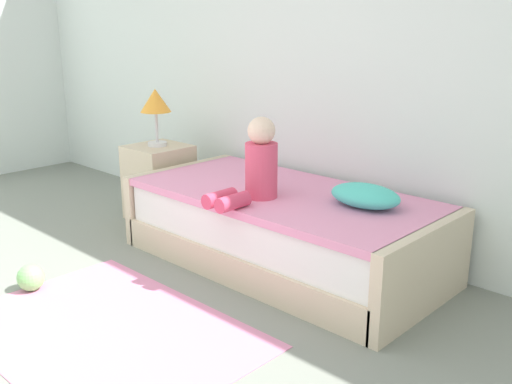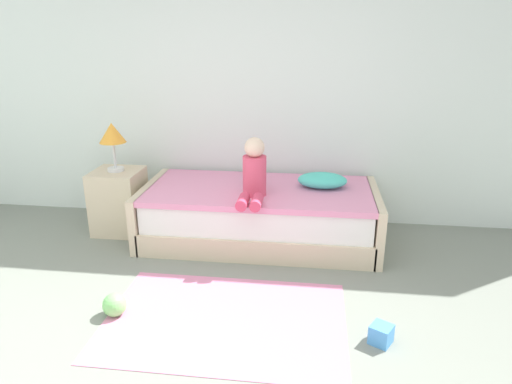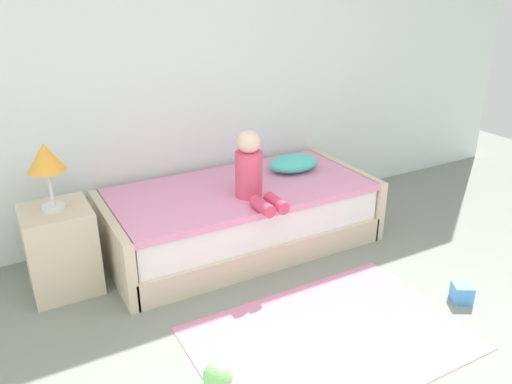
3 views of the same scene
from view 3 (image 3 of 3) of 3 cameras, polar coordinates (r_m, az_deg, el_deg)
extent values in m
cube|color=silver|center=(4.16, -7.69, 15.24)|extent=(7.20, 0.10, 2.90)
cube|color=beige|center=(4.10, -1.70, -4.59)|extent=(2.00, 1.00, 0.20)
cube|color=white|center=(4.00, -1.73, -1.73)|extent=(1.94, 0.94, 0.25)
cube|color=pink|center=(3.94, -1.76, 0.25)|extent=(1.98, 0.98, 0.05)
cube|color=beige|center=(3.73, -15.84, -5.90)|extent=(0.07, 1.00, 0.50)
cube|color=beige|center=(4.55, 9.77, 0.05)|extent=(0.07, 1.00, 0.50)
cube|color=beige|center=(3.70, -21.02, -6.02)|extent=(0.44, 0.44, 0.60)
cylinder|color=silver|center=(3.57, -21.73, -1.58)|extent=(0.15, 0.15, 0.03)
cylinder|color=silver|center=(3.52, -22.05, 0.42)|extent=(0.02, 0.02, 0.24)
cone|color=#F29E33|center=(3.45, -22.57, 3.64)|extent=(0.24, 0.24, 0.18)
cylinder|color=#E04C6B|center=(3.71, -0.81, 2.01)|extent=(0.20, 0.20, 0.34)
sphere|color=beige|center=(3.63, -0.83, 5.65)|extent=(0.17, 0.17, 0.17)
cylinder|color=#D83F60|center=(3.49, 0.73, -1.61)|extent=(0.09, 0.22, 0.09)
cylinder|color=#D83F60|center=(3.54, 2.28, -1.25)|extent=(0.09, 0.22, 0.09)
ellipsoid|color=#4CCCBC|center=(4.25, 4.27, 3.23)|extent=(0.44, 0.30, 0.13)
sphere|color=#7FD872|center=(2.83, -4.27, -19.87)|extent=(0.16, 0.16, 0.16)
cube|color=pink|center=(3.20, 8.28, -15.91)|extent=(1.60, 1.10, 0.01)
cube|color=#4C99E5|center=(3.71, 22.09, -10.43)|extent=(0.17, 0.17, 0.12)
camera|label=1|loc=(4.07, 54.20, 7.30)|focal=41.19mm
camera|label=2|loc=(2.22, 77.55, 0.33)|focal=32.53mm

